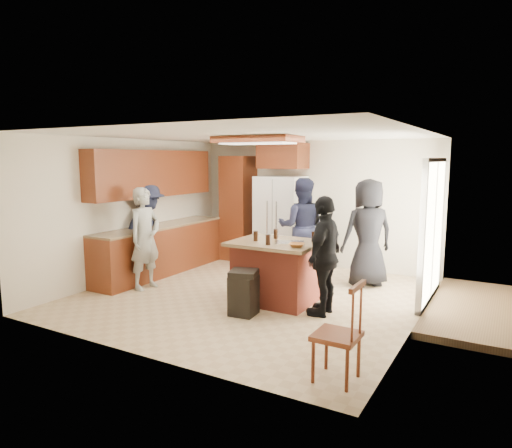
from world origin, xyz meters
The scene contains 12 objects.
person_front_left centered at (-1.74, -0.49, 0.84)m, with size 0.62×0.45×1.69m, color gray.
person_behind_left centered at (0.12, 1.64, 0.90)m, with size 0.88×0.54×1.80m, color #1B1E37.
person_behind_right centered at (1.41, 1.49, 0.91)m, with size 0.89×0.58×1.82m, color black.
person_side_right centered at (1.30, -0.22, 0.83)m, with size 0.97×0.50×1.66m, color black.
person_counter centered at (-2.25, 0.12, 0.85)m, with size 1.10×0.51×1.71m, color black.
left_cabinetry centered at (-2.24, 0.40, 0.96)m, with size 0.64×3.00×2.30m.
back_wall_units centered at (-1.33, 2.20, 1.38)m, with size 1.80×0.60×2.45m.
refrigerator centered at (-0.55, 2.12, 0.90)m, with size 0.90×0.76×1.80m.
kitchen_island centered at (0.47, -0.07, 0.47)m, with size 1.28×1.03×0.93m.
island_items centered at (0.70, -0.16, 0.97)m, with size 0.90×0.69×0.15m.
trash_bin centered at (0.35, -0.80, 0.32)m, with size 0.45×0.45×0.63m.
spindle_chair centered at (2.13, -1.97, 0.45)m, with size 0.43×0.43×0.99m.
Camera 1 is at (3.51, -6.01, 2.15)m, focal length 32.00 mm.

